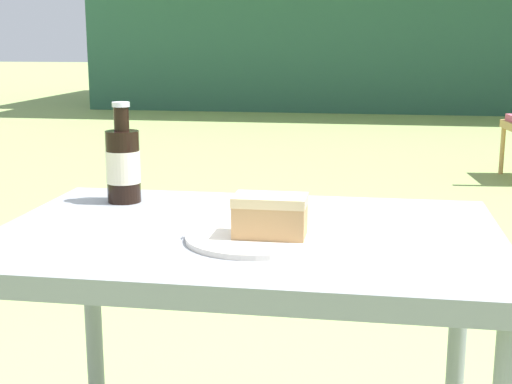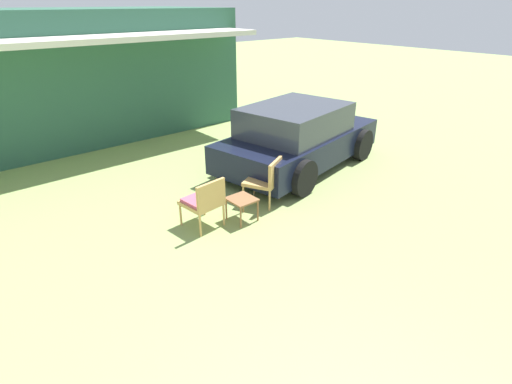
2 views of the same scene
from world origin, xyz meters
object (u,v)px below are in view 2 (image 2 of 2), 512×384
object	(u,v)px
garden_side_table	(242,201)
wicker_chair_cushioned	(204,200)
wicker_chair_plain	(266,179)
parked_car	(298,137)

from	to	relation	value
garden_side_table	wicker_chair_cushioned	bearing A→B (deg)	159.84
wicker_chair_plain	garden_side_table	world-z (taller)	wicker_chair_plain
wicker_chair_cushioned	wicker_chair_plain	world-z (taller)	same
garden_side_table	parked_car	bearing A→B (deg)	24.51
parked_car	wicker_chair_plain	distance (m)	1.96
parked_car	wicker_chair_cushioned	distance (m)	3.18
wicker_chair_plain	garden_side_table	distance (m)	0.76
parked_car	wicker_chair_plain	size ratio (longest dim) A/B	5.00
wicker_chair_cushioned	garden_side_table	xyz separation A→B (m)	(0.59, -0.22, -0.13)
parked_car	garden_side_table	world-z (taller)	parked_car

